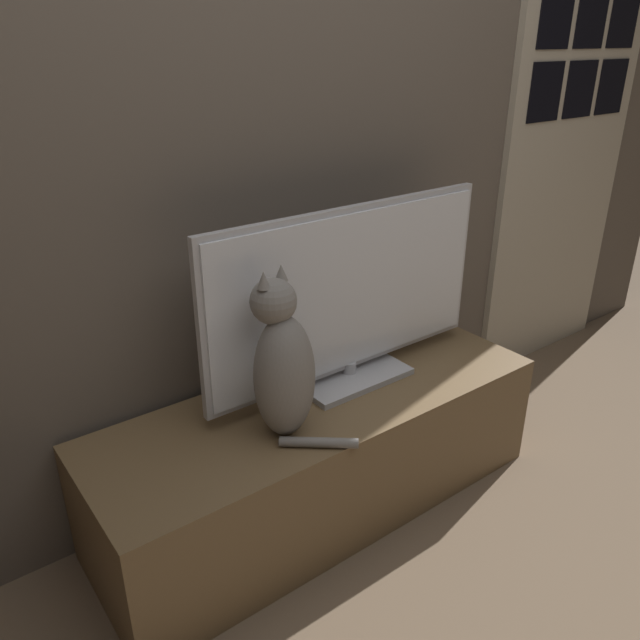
# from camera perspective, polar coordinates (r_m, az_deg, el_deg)

# --- Properties ---
(wall_back) EXTENTS (4.80, 0.05, 2.60)m
(wall_back) POSITION_cam_1_polar(r_m,az_deg,el_deg) (1.89, -5.54, 20.78)
(wall_back) COLOR #60564C
(wall_back) RESTS_ON ground_plane
(tv_stand) EXTENTS (1.47, 0.49, 0.40)m
(tv_stand) POSITION_cam_1_polar(r_m,az_deg,el_deg) (2.05, 0.14, -12.00)
(tv_stand) COLOR brown
(tv_stand) RESTS_ON ground_plane
(tv) EXTENTS (1.03, 0.22, 0.57)m
(tv) POSITION_cam_1_polar(r_m,az_deg,el_deg) (1.93, 2.79, 2.00)
(tv) COLOR #B7B7BC
(tv) RESTS_ON tv_stand
(cat) EXTENTS (0.23, 0.30, 0.48)m
(cat) POSITION_cam_1_polar(r_m,az_deg,el_deg) (1.68, -3.49, -4.26)
(cat) COLOR gray
(cat) RESTS_ON tv_stand
(door) EXTENTS (0.84, 0.04, 2.05)m
(door) POSITION_cam_1_polar(r_m,az_deg,el_deg) (2.99, 21.87, 15.66)
(door) COLOR #B2A893
(door) RESTS_ON ground_plane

